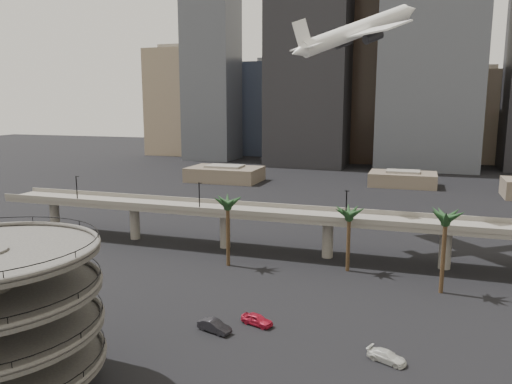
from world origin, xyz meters
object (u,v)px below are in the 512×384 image
(overpass, at_px, (275,218))
(car_a, at_px, (257,319))
(airborne_jet, at_px, (356,31))
(car_c, at_px, (387,356))
(car_b, at_px, (214,326))

(overpass, relative_size, car_a, 27.91)
(airborne_jet, bearing_deg, car_c, -120.78)
(airborne_jet, bearing_deg, overpass, -172.12)
(airborne_jet, xyz_separation_m, car_b, (-10.77, -53.85, -44.78))
(overpass, distance_m, car_b, 38.24)
(car_a, bearing_deg, airborne_jet, 10.60)
(car_a, bearing_deg, overpass, 29.44)
(airborne_jet, distance_m, car_c, 71.80)
(overpass, bearing_deg, car_a, -77.94)
(car_c, bearing_deg, car_a, 97.03)
(car_a, relative_size, car_b, 0.95)
(overpass, xyz_separation_m, car_a, (7.22, -33.81, -6.55))
(car_c, bearing_deg, overpass, 54.84)
(airborne_jet, height_order, car_a, airborne_jet)
(overpass, distance_m, car_c, 46.44)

